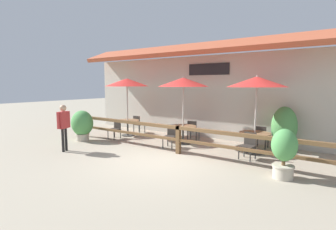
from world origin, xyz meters
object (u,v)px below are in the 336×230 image
(patio_umbrella_middle, at_px, (183,82))
(chair_near_streetside, at_px, (115,128))
(patio_umbrella_near, at_px, (127,82))
(chair_middle_wallside, at_px, (193,129))
(dining_table_near, at_px, (128,123))
(dining_table_far, at_px, (255,137))
(potted_plant_tall_tropical, at_px, (284,152))
(patio_umbrella_far, at_px, (257,82))
(dining_table_middle, at_px, (183,129))
(chair_far_streetside, at_px, (248,145))
(chair_middle_streetside, at_px, (171,135))
(chair_far_wallside, at_px, (261,136))
(chair_near_wallside, at_px, (138,123))
(potted_plant_broad_leaf, at_px, (82,124))
(pedestrian, at_px, (64,122))
(potted_plant_entrance_palm, at_px, (284,127))

(patio_umbrella_middle, bearing_deg, chair_near_streetside, -163.81)
(patio_umbrella_near, distance_m, patio_umbrella_middle, 2.96)
(chair_middle_wallside, bearing_deg, dining_table_near, 5.68)
(dining_table_far, relative_size, potted_plant_tall_tropical, 0.84)
(patio_umbrella_far, height_order, potted_plant_tall_tropical, patio_umbrella_far)
(dining_table_middle, height_order, dining_table_far, same)
(patio_umbrella_middle, xyz_separation_m, chair_far_streetside, (2.83, -0.63, -1.97))
(chair_middle_streetside, bearing_deg, patio_umbrella_middle, 79.29)
(dining_table_near, relative_size, dining_table_middle, 1.00)
(chair_far_wallside, bearing_deg, chair_near_wallside, 2.12)
(potted_plant_tall_tropical, bearing_deg, chair_far_wallside, 115.50)
(patio_umbrella_near, distance_m, potted_plant_broad_leaf, 2.70)
(patio_umbrella_far, distance_m, chair_far_wallside, 2.13)
(dining_table_far, xyz_separation_m, potted_plant_tall_tropical, (1.34, -2.02, 0.11))
(chair_near_streetside, xyz_separation_m, dining_table_middle, (2.95, 0.86, 0.11))
(pedestrian, bearing_deg, dining_table_middle, -57.54)
(chair_middle_streetside, distance_m, patio_umbrella_far, 3.59)
(dining_table_middle, bearing_deg, potted_plant_tall_tropical, -24.03)
(patio_umbrella_middle, height_order, chair_far_wallside, patio_umbrella_middle)
(dining_table_middle, distance_m, patio_umbrella_far, 3.35)
(chair_far_wallside, bearing_deg, patio_umbrella_near, 9.90)
(dining_table_near, xyz_separation_m, patio_umbrella_middle, (2.96, 0.07, 1.86))
(patio_umbrella_far, relative_size, potted_plant_entrance_palm, 1.68)
(chair_near_streetside, xyz_separation_m, potted_plant_broad_leaf, (-0.80, -1.11, 0.23))
(dining_table_far, xyz_separation_m, chair_far_wallside, (-0.01, 0.81, -0.11))
(dining_table_middle, xyz_separation_m, potted_plant_tall_tropical, (4.13, -1.84, 0.11))
(chair_far_streetside, relative_size, potted_plant_tall_tropical, 0.66)
(chair_far_streetside, height_order, potted_plant_entrance_palm, potted_plant_entrance_palm)
(dining_table_near, distance_m, patio_umbrella_far, 6.04)
(dining_table_middle, distance_m, dining_table_far, 2.79)
(patio_umbrella_near, xyz_separation_m, chair_near_streetside, (0.01, -0.79, -1.97))
(patio_umbrella_near, xyz_separation_m, pedestrian, (0.18, -3.37, -1.38))
(patio_umbrella_middle, bearing_deg, chair_far_streetside, -12.59)
(dining_table_middle, bearing_deg, chair_near_wallside, 166.56)
(patio_umbrella_middle, bearing_deg, patio_umbrella_near, -178.69)
(pedestrian, bearing_deg, chair_far_wallside, -69.98)
(dining_table_near, height_order, dining_table_middle, same)
(chair_near_wallside, distance_m, chair_far_streetside, 6.00)
(chair_near_streetside, bearing_deg, potted_plant_broad_leaf, -124.69)
(patio_umbrella_near, xyz_separation_m, patio_umbrella_far, (5.74, 0.25, 0.00))
(potted_plant_entrance_palm, bearing_deg, dining_table_near, -169.49)
(dining_table_near, relative_size, potted_plant_entrance_palm, 0.67)
(pedestrian, bearing_deg, potted_plant_tall_tropical, -95.51)
(chair_near_streetside, bearing_deg, patio_umbrella_near, 92.09)
(potted_plant_tall_tropical, bearing_deg, dining_table_middle, 155.97)
(chair_far_wallside, relative_size, potted_plant_tall_tropical, 0.66)
(potted_plant_tall_tropical, height_order, potted_plant_entrance_palm, potted_plant_entrance_palm)
(dining_table_far, bearing_deg, patio_umbrella_far, -90.00)
(chair_middle_streetside, relative_size, chair_far_wallside, 1.00)
(dining_table_far, xyz_separation_m, potted_plant_entrance_palm, (0.73, 0.95, 0.26))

